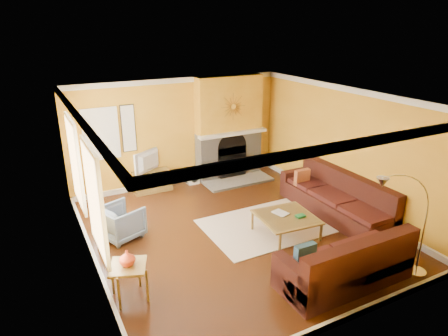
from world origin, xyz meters
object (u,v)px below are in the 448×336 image
side_table (129,281)px  coffee_table (286,225)px  sectional_sofa (309,215)px  arc_lamp (403,230)px  media_console (152,181)px  armchair (121,222)px

side_table → coffee_table: bearing=8.3°
sectional_sofa → side_table: (-3.61, -0.25, -0.16)m
arc_lamp → side_table: bearing=157.6°
media_console → arc_lamp: bearing=-66.9°
coffee_table → side_table: 3.26m
sectional_sofa → armchair: size_ratio=5.17×
arc_lamp → sectional_sofa: bearing=98.5°
media_console → arc_lamp: size_ratio=0.48×
armchair → arc_lamp: (3.55, -3.47, 0.63)m
coffee_table → armchair: (-2.89, 1.41, 0.12)m
sectional_sofa → media_console: (-2.03, 3.56, -0.19)m
media_console → armchair: size_ratio=1.27×
media_console → armchair: 2.30m
armchair → coffee_table: bearing=-137.4°
sectional_sofa → coffee_table: (-0.38, 0.22, -0.24)m
media_console → armchair: bearing=-122.7°
side_table → arc_lamp: 4.26m
coffee_table → arc_lamp: (0.66, -2.07, 0.75)m
media_console → arc_lamp: arc_lamp is taller
sectional_sofa → media_console: bearing=119.6°
armchair → side_table: armchair is taller
sectional_sofa → arc_lamp: (0.28, -1.85, 0.51)m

